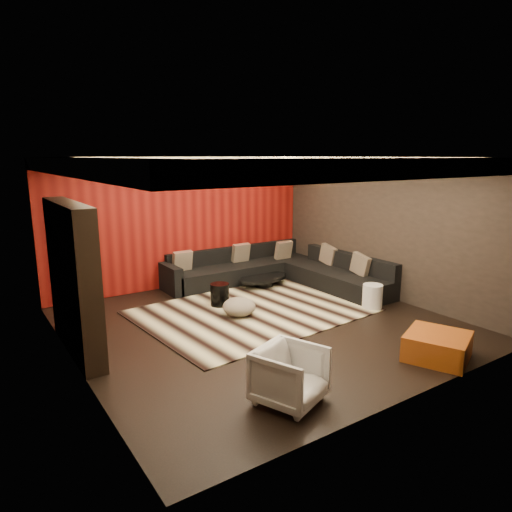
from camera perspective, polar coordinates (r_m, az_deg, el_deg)
floor at (r=7.90m, az=0.62°, el=-8.58°), size 6.00×6.00×0.02m
ceiling at (r=7.38m, az=0.67°, el=12.32°), size 6.00×6.00×0.02m
wall_back at (r=10.11m, az=-9.08°, el=4.19°), size 6.00×0.02×2.80m
wall_left at (r=6.36m, az=-22.35°, el=-1.48°), size 0.02×6.00×2.80m
wall_right at (r=9.52m, az=15.79°, el=3.37°), size 0.02×6.00×2.80m
red_feature_wall at (r=10.07m, az=-8.98°, el=4.16°), size 5.98×0.05×2.78m
soffit_back at (r=9.72m, az=-8.56°, el=11.52°), size 6.00×0.60×0.22m
soffit_front at (r=5.37m, az=17.47°, el=10.42°), size 6.00×0.60×0.22m
soffit_left at (r=6.26m, az=-20.53°, el=10.42°), size 0.60×4.80×0.22m
soffit_right at (r=9.18m, az=14.98°, el=11.19°), size 0.60×4.80×0.22m
cove_back at (r=9.42m, az=-7.63°, el=10.97°), size 4.80×0.08×0.04m
cove_front at (r=5.60m, az=14.67°, el=9.73°), size 4.80×0.08×0.04m
cove_left at (r=6.35m, az=-17.45°, el=9.84°), size 0.08×4.80×0.04m
cove_right at (r=8.93m, az=13.48°, el=10.67°), size 0.08×4.80×0.04m
tv_surround at (r=7.03m, az=-21.89°, el=-2.69°), size 0.30×2.00×2.20m
tv_screen at (r=6.98m, az=-20.84°, el=0.25°), size 0.04×1.30×0.80m
tv_shelf at (r=7.17m, az=-20.38°, el=-5.61°), size 0.04×1.60×0.04m
rug at (r=8.51m, az=-0.42°, el=-6.88°), size 4.24×3.32×0.02m
coffee_table at (r=10.05m, az=0.92°, el=-3.15°), size 1.35×1.35×0.20m
drum_stool at (r=8.76m, az=-4.55°, el=-4.82°), size 0.40×0.40×0.42m
striped_pouf at (r=8.20m, az=-2.13°, el=-6.36°), size 0.71×0.71×0.32m
white_side_table at (r=8.89m, az=14.34°, el=-4.93°), size 0.41×0.41×0.46m
orange_ottoman at (r=7.08m, az=21.71°, el=-10.43°), size 1.08×1.08×0.36m
armchair at (r=5.47m, az=4.27°, el=-14.70°), size 0.94×0.95×0.67m
sectional_sofa at (r=10.23m, az=2.74°, el=-2.07°), size 3.65×3.50×0.75m
throw_pillows at (r=10.21m, az=2.84°, el=-0.04°), size 3.28×2.72×0.50m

